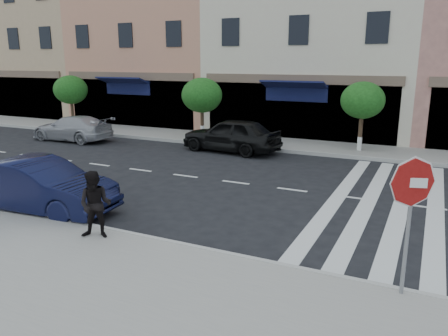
# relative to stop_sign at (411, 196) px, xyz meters

# --- Properties ---
(ground) EXTENTS (120.00, 120.00, 0.00)m
(ground) POSITION_rel_stop_sign_xyz_m (-5.70, 1.67, -1.92)
(ground) COLOR black
(ground) RESTS_ON ground
(sidewalk_near) EXTENTS (60.00, 4.50, 0.15)m
(sidewalk_near) POSITION_rel_stop_sign_xyz_m (-5.70, -2.08, -1.85)
(sidewalk_near) COLOR gray
(sidewalk_near) RESTS_ON ground
(sidewalk_far) EXTENTS (60.00, 3.00, 0.15)m
(sidewalk_far) POSITION_rel_stop_sign_xyz_m (-5.70, 12.67, -1.85)
(sidewalk_far) COLOR gray
(sidewalk_far) RESTS_ON ground
(building_west_far) EXTENTS (12.00, 9.00, 12.00)m
(building_west_far) POSITION_rel_stop_sign_xyz_m (-27.70, 18.67, 4.08)
(building_west_far) COLOR tan
(building_west_far) RESTS_ON ground
(building_west_mid) EXTENTS (10.00, 9.00, 14.00)m
(building_west_mid) POSITION_rel_stop_sign_xyz_m (-16.70, 18.67, 5.08)
(building_west_mid) COLOR tan
(building_west_mid) RESTS_ON ground
(building_centre) EXTENTS (11.00, 9.00, 11.00)m
(building_centre) POSITION_rel_stop_sign_xyz_m (-6.20, 18.67, 3.58)
(building_centre) COLOR beige
(building_centre) RESTS_ON ground
(street_tree_wa) EXTENTS (2.00, 2.00, 3.05)m
(street_tree_wa) POSITION_rel_stop_sign_xyz_m (-19.70, 12.47, 0.41)
(street_tree_wa) COLOR #473323
(street_tree_wa) RESTS_ON sidewalk_far
(street_tree_wb) EXTENTS (2.10, 2.10, 3.06)m
(street_tree_wb) POSITION_rel_stop_sign_xyz_m (-10.70, 12.47, 0.39)
(street_tree_wb) COLOR #473323
(street_tree_wb) RESTS_ON sidewalk_far
(street_tree_c) EXTENTS (1.90, 1.90, 3.04)m
(street_tree_c) POSITION_rel_stop_sign_xyz_m (-2.70, 12.47, 0.43)
(street_tree_c) COLOR #473323
(street_tree_c) RESTS_ON sidewalk_far
(stop_sign) EXTENTS (0.83, 0.29, 2.43)m
(stop_sign) POSITION_rel_stop_sign_xyz_m (0.00, 0.00, 0.00)
(stop_sign) COLOR gray
(stop_sign) RESTS_ON sidewalk_near
(walker) EXTENTS (0.91, 0.82, 1.54)m
(walker) POSITION_rel_stop_sign_xyz_m (-6.44, -0.35, -1.00)
(walker) COLOR black
(walker) RESTS_ON sidewalk_near
(car_near_mid) EXTENTS (4.56, 1.92, 1.47)m
(car_near_mid) POSITION_rel_stop_sign_xyz_m (-9.38, 0.67, -1.19)
(car_near_mid) COLOR black
(car_near_mid) RESTS_ON ground
(car_far_left) EXTENTS (4.48, 1.87, 1.29)m
(car_far_left) POSITION_rel_stop_sign_xyz_m (-16.67, 9.32, -1.28)
(car_far_left) COLOR #A1A0A6
(car_far_left) RESTS_ON ground
(car_far_mid) EXTENTS (4.71, 2.26, 1.55)m
(car_far_mid) POSITION_rel_stop_sign_xyz_m (-8.03, 10.32, -1.15)
(car_far_mid) COLOR black
(car_far_mid) RESTS_ON ground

